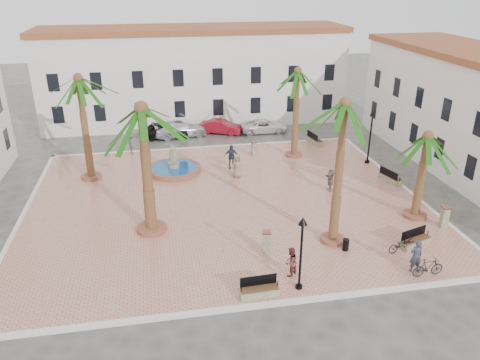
{
  "coord_description": "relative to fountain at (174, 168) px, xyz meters",
  "views": [
    {
      "loc": [
        -4.19,
        -28.02,
        14.16
      ],
      "look_at": [
        1.0,
        0.0,
        1.6
      ],
      "focal_mm": 35.0,
      "sensor_mm": 36.0,
      "label": 1
    }
  ],
  "objects": [
    {
      "name": "ground",
      "position": [
        3.13,
        -5.72,
        -0.44
      ],
      "size": [
        120.0,
        120.0,
        0.0
      ],
      "primitive_type": "plane",
      "color": "#56544F",
      "rests_on": "ground"
    },
    {
      "name": "plaza",
      "position": [
        3.13,
        -5.72,
        -0.36
      ],
      "size": [
        26.0,
        22.0,
        0.15
      ],
      "primitive_type": "cube",
      "color": "tan",
      "rests_on": "ground"
    },
    {
      "name": "kerb_n",
      "position": [
        3.13,
        5.28,
        -0.36
      ],
      "size": [
        26.3,
        0.3,
        0.16
      ],
      "primitive_type": "cube",
      "color": "silver",
      "rests_on": "ground"
    },
    {
      "name": "kerb_s",
      "position": [
        3.13,
        -16.72,
        -0.36
      ],
      "size": [
        26.3,
        0.3,
        0.16
      ],
      "primitive_type": "cube",
      "color": "silver",
      "rests_on": "ground"
    },
    {
      "name": "kerb_e",
      "position": [
        16.13,
        -5.72,
        -0.36
      ],
      "size": [
        0.3,
        22.3,
        0.16
      ],
      "primitive_type": "cube",
      "color": "silver",
      "rests_on": "ground"
    },
    {
      "name": "kerb_w",
      "position": [
        -9.87,
        -5.72,
        -0.36
      ],
      "size": [
        0.3,
        22.3,
        0.16
      ],
      "primitive_type": "cube",
      "color": "silver",
      "rests_on": "ground"
    },
    {
      "name": "building_north",
      "position": [
        3.13,
        14.27,
        4.33
      ],
      "size": [
        30.4,
        7.4,
        9.5
      ],
      "color": "white",
      "rests_on": "ground"
    },
    {
      "name": "fountain",
      "position": [
        0.0,
        0.0,
        0.0
      ],
      "size": [
        4.07,
        4.07,
        2.1
      ],
      "color": "#9B593E",
      "rests_on": "plaza"
    },
    {
      "name": "palm_nw",
      "position": [
        -6.14,
        -0.11,
        6.4
      ],
      "size": [
        4.85,
        4.85,
        7.85
      ],
      "color": "#9B593E",
      "rests_on": "plaza"
    },
    {
      "name": "palm_sw",
      "position": [
        -1.81,
        -8.86,
        6.27
      ],
      "size": [
        5.76,
        5.76,
        7.88
      ],
      "color": "#9B593E",
      "rests_on": "plaza"
    },
    {
      "name": "palm_s",
      "position": [
        8.37,
        -11.97,
        6.97
      ],
      "size": [
        4.58,
        4.58,
        8.39
      ],
      "color": "#9B593E",
      "rests_on": "plaza"
    },
    {
      "name": "palm_e",
      "position": [
        14.54,
        -10.09,
        4.33
      ],
      "size": [
        4.74,
        4.74,
        5.67
      ],
      "color": "#9B593E",
      "rests_on": "plaza"
    },
    {
      "name": "palm_ne",
      "position": [
        10.11,
        1.68,
        6.05
      ],
      "size": [
        4.58,
        4.58,
        7.43
      ],
      "color": "#9B593E",
      "rests_on": "plaza"
    },
    {
      "name": "bench_s",
      "position": [
        3.14,
        -16.1,
        -0.0
      ],
      "size": [
        1.91,
        0.66,
        1.0
      ],
      "rotation": [
        0.0,
        0.0,
        0.04
      ],
      "color": "gray",
      "rests_on": "plaza"
    },
    {
      "name": "bench_se",
      "position": [
        12.72,
        -13.34,
        -0.0
      ],
      "size": [
        2.0,
        1.14,
        1.01
      ],
      "rotation": [
        0.0,
        0.0,
        0.31
      ],
      "color": "gray",
      "rests_on": "plaza"
    },
    {
      "name": "bench_e",
      "position": [
        15.51,
        -4.84,
        0.0
      ],
      "size": [
        1.07,
        2.02,
        1.02
      ],
      "rotation": [
        0.0,
        0.0,
        1.83
      ],
      "color": "gray",
      "rests_on": "plaza"
    },
    {
      "name": "bench_ne",
      "position": [
        12.81,
        4.33,
        0.01
      ],
      "size": [
        0.94,
        2.08,
        1.06
      ],
      "rotation": [
        0.0,
        0.0,
        1.74
      ],
      "color": "gray",
      "rests_on": "plaza"
    },
    {
      "name": "lamppost_s",
      "position": [
        5.18,
        -15.84,
        2.36
      ],
      "size": [
        0.42,
        0.42,
        3.91
      ],
      "color": "black",
      "rests_on": "plaza"
    },
    {
      "name": "lamppost_e",
      "position": [
        15.53,
        -0.91,
        2.66
      ],
      "size": [
        0.47,
        0.47,
        4.36
      ],
      "color": "black",
      "rests_on": "plaza"
    },
    {
      "name": "bollard_se",
      "position": [
        4.36,
        -12.43,
        0.39
      ],
      "size": [
        0.56,
        0.56,
        1.31
      ],
      "rotation": [
        0.0,
        0.0,
        -0.22
      ],
      "color": "gray",
      "rests_on": "plaza"
    },
    {
      "name": "bollard_n",
      "position": [
        6.8,
        2.36,
        0.37
      ],
      "size": [
        0.53,
        0.53,
        1.27
      ],
      "rotation": [
        0.0,
        0.0,
        0.17
      ],
      "color": "gray",
      "rests_on": "plaza"
    },
    {
      "name": "bollard_e",
      "position": [
        15.53,
        -11.63,
        0.42
      ],
      "size": [
        0.51,
        0.51,
        1.36
      ],
      "rotation": [
        0.0,
        0.0,
        -0.05
      ],
      "color": "gray",
      "rests_on": "plaza"
    },
    {
      "name": "litter_bin",
      "position": [
        8.73,
        -13.01,
        0.05
      ],
      "size": [
        0.35,
        0.35,
        0.68
      ],
      "primitive_type": "cylinder",
      "color": "black",
      "rests_on": "plaza"
    },
    {
      "name": "cyclist_a",
      "position": [
        11.4,
        -15.57,
        0.63
      ],
      "size": [
        0.68,
        0.46,
        1.83
      ],
      "primitive_type": "imported",
      "rotation": [
        0.0,
        0.0,
        3.11
      ],
      "color": "#303247",
      "rests_on": "plaza"
    },
    {
      "name": "bicycle_a",
      "position": [
        11.68,
        -13.75,
        0.16
      ],
      "size": [
        1.77,
        0.84,
        0.89
      ],
      "primitive_type": "imported",
      "rotation": [
        0.0,
        0.0,
        1.72
      ],
      "color": "black",
      "rests_on": "plaza"
    },
    {
      "name": "cyclist_b",
      "position": [
        5.05,
        -14.74,
        0.51
      ],
      "size": [
        0.98,
        0.95,
        1.59
      ],
      "primitive_type": "imported",
      "rotation": [
        0.0,
        0.0,
        3.81
      ],
      "color": "brown",
      "rests_on": "plaza"
    },
    {
      "name": "bicycle_b",
      "position": [
        11.85,
        -16.06,
        0.22
      ],
      "size": [
        1.71,
        0.53,
        1.02
      ],
      "primitive_type": "imported",
      "rotation": [
        0.0,
        0.0,
        1.6
      ],
      "color": "black",
      "rests_on": "plaza"
    },
    {
      "name": "pedestrian_fountain_a",
      "position": [
        4.62,
        -1.88,
        0.6
      ],
      "size": [
        1.01,
        0.83,
        1.78
      ],
      "primitive_type": "imported",
      "rotation": [
        0.0,
        0.0,
        0.35
      ],
      "color": "#8C7856",
      "rests_on": "plaza"
    },
    {
      "name": "pedestrian_fountain_b",
      "position": [
        4.48,
        -0.03,
        0.68
      ],
      "size": [
        1.17,
        0.57,
        1.93
      ],
      "primitive_type": "imported",
      "rotation": [
        0.0,
        0.0,
        -0.08
      ],
      "color": "#2C3753",
      "rests_on": "plaza"
    },
    {
      "name": "pedestrian_north",
      "position": [
        -3.27,
        4.68,
        0.64
      ],
      "size": [
        0.91,
        1.31,
        1.86
      ],
      "primitive_type": "imported",
      "rotation": [
        0.0,
        0.0,
        1.77
      ],
      "color": "#4B4B4F",
      "rests_on": "plaza"
    },
    {
      "name": "pedestrian_east",
      "position": [
        10.65,
        -5.39,
        0.5
      ],
      "size": [
        0.68,
        1.52,
        1.58
      ],
      "primitive_type": "imported",
      "rotation": [
        0.0,
        0.0,
        -1.72
      ],
      "color": "#77675D",
      "rests_on": "plaza"
    },
    {
      "name": "car_black",
      "position": [
        -0.38,
        8.84,
        0.34
      ],
      "size": [
        4.59,
        1.96,
        1.54
      ],
      "primitive_type": "imported",
      "rotation": [
        0.0,
        0.0,
        1.54
      ],
      "color": "black",
      "rests_on": "ground"
    },
    {
      "name": "car_red",
      "position": [
        5.05,
        9.23,
        0.23
      ],
      "size": [
        4.28,
        2.99,
        1.34
      ],
      "primitive_type": "imported",
      "rotation": [
        0.0,
        0.0,
        1.14
      ],
      "color": "maroon",
      "rests_on": "ground"
    },
    {
      "name": "car_silver",
      "position": [
        1.09,
        9.03,
        0.31
      ],
      "size": [
        5.39,
        2.91,
        1.48
      ],
      "primitive_type": "imported",
      "rotation": [
        0.0,
        0.0,
        1.74
      ],
      "color": "silver",
      "rests_on": "ground"
    },
    {
      "name": "car_white",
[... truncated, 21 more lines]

